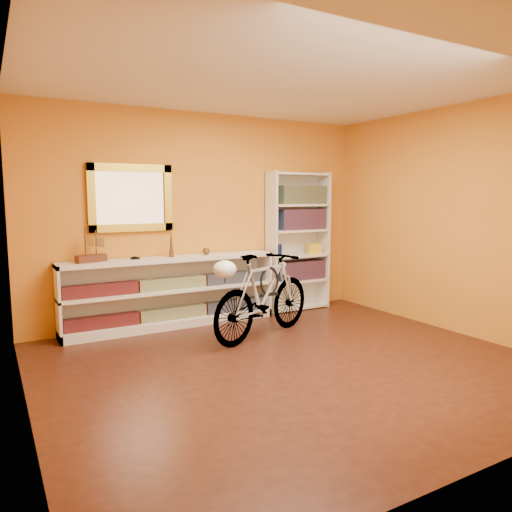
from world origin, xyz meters
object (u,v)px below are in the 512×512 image
console_unit (172,292)px  bicycle (264,295)px  bookcase (298,241)px  helmet (225,269)px

console_unit → bicycle: bicycle is taller
bookcase → helmet: 2.05m
bookcase → console_unit: bearing=-179.2°
bicycle → helmet: size_ratio=6.85×
helmet → bookcase: bearing=34.6°
bookcase → bicycle: bearing=-139.3°
console_unit → bookcase: (1.84, 0.03, 0.52)m
console_unit → bicycle: bearing=-51.4°
console_unit → helmet: 1.22m
bookcase → bicycle: (-1.11, -0.95, -0.47)m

